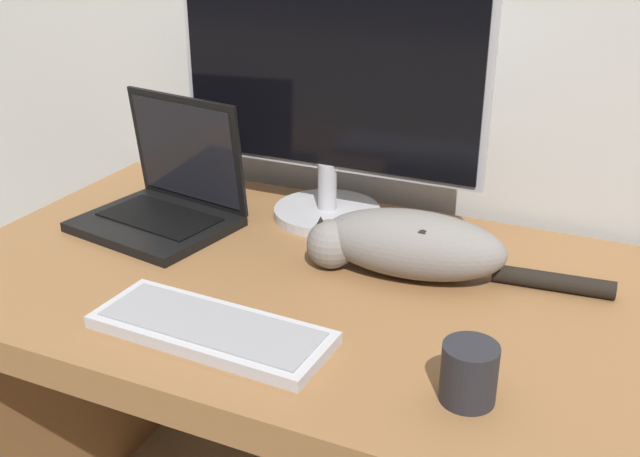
% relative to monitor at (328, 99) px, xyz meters
% --- Properties ---
extents(desk, '(1.34, 0.78, 0.76)m').
position_rel_monitor_xyz_m(desk, '(0.08, -0.27, -0.43)').
color(desk, olive).
rests_on(desk, ground_plane).
extents(monitor, '(0.65, 0.23, 0.49)m').
position_rel_monitor_xyz_m(monitor, '(0.00, 0.00, 0.00)').
color(monitor, '#B2B2B7').
rests_on(monitor, desk).
extents(laptop, '(0.33, 0.29, 0.26)m').
position_rel_monitor_xyz_m(laptop, '(-0.29, -0.17, -0.20)').
color(laptop, black).
rests_on(laptop, desk).
extents(external_keyboard, '(0.39, 0.16, 0.02)m').
position_rel_monitor_xyz_m(external_keyboard, '(0.03, -0.51, -0.24)').
color(external_keyboard, '#BCBCC1').
rests_on(external_keyboard, desk).
extents(cat, '(0.54, 0.17, 0.12)m').
position_rel_monitor_xyz_m(cat, '(0.24, -0.18, -0.19)').
color(cat, gray).
rests_on(cat, desk).
extents(coffee_mug, '(0.08, 0.08, 0.09)m').
position_rel_monitor_xyz_m(coffee_mug, '(0.43, -0.50, -0.21)').
color(coffee_mug, '#232328').
rests_on(coffee_mug, desk).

